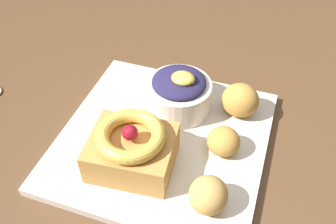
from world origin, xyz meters
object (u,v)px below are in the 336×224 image
at_px(cake_slice, 132,148).
at_px(berry_ramekin, 179,93).
at_px(front_plate, 163,140).
at_px(fritter_back, 240,100).
at_px(fritter_middle, 208,195).
at_px(fritter_front, 224,141).

height_order(cake_slice, berry_ramekin, same).
relative_size(front_plate, berry_ramekin, 2.95).
xyz_separation_m(front_plate, fritter_back, (0.09, 0.08, 0.03)).
bearing_deg(berry_ramekin, fritter_back, 12.02).
relative_size(front_plate, fritter_back, 5.22).
xyz_separation_m(front_plate, fritter_middle, (0.08, -0.08, 0.03)).
bearing_deg(fritter_middle, fritter_front, 91.34).
relative_size(berry_ramekin, fritter_back, 1.77).
height_order(fritter_middle, fritter_back, fritter_back).
bearing_deg(fritter_front, front_plate, -177.95).
distance_m(fritter_front, fritter_back, 0.08).
distance_m(berry_ramekin, fritter_back, 0.09).
relative_size(fritter_front, fritter_middle, 0.92).
distance_m(fritter_middle, fritter_back, 0.16).
xyz_separation_m(fritter_middle, fritter_back, (0.00, 0.16, 0.00)).
relative_size(fritter_middle, fritter_back, 0.89).
bearing_deg(fritter_back, front_plate, -137.58).
relative_size(berry_ramekin, fritter_middle, 1.98).
height_order(cake_slice, fritter_middle, cake_slice).
xyz_separation_m(front_plate, fritter_front, (0.08, 0.00, 0.02)).
relative_size(front_plate, fritter_middle, 5.84).
height_order(front_plate, fritter_front, fritter_front).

